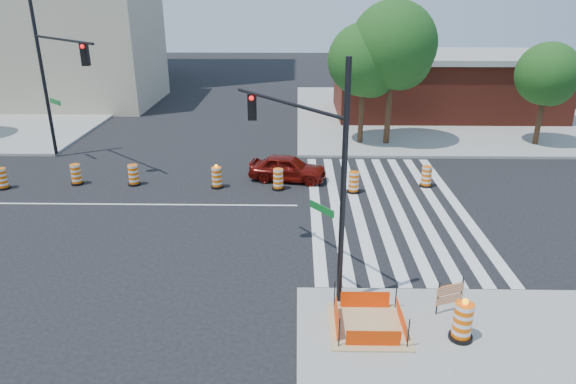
{
  "coord_description": "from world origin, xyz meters",
  "views": [
    {
      "loc": [
        6.97,
        -21.01,
        8.93
      ],
      "look_at": [
        6.62,
        -1.91,
        1.4
      ],
      "focal_mm": 32.0,
      "sensor_mm": 36.0,
      "label": 1
    }
  ],
  "objects": [
    {
      "name": "ground",
      "position": [
        0.0,
        0.0,
        0.0
      ],
      "size": [
        120.0,
        120.0,
        0.0
      ],
      "primitive_type": "plane",
      "color": "black",
      "rests_on": "ground"
    },
    {
      "name": "sidewalk_ne",
      "position": [
        18.0,
        18.0,
        0.07
      ],
      "size": [
        22.0,
        22.0,
        0.15
      ],
      "primitive_type": "cube",
      "color": "gray",
      "rests_on": "ground"
    },
    {
      "name": "crosswalk_east",
      "position": [
        10.95,
        0.0,
        0.01
      ],
      "size": [
        6.75,
        13.5,
        0.01
      ],
      "color": "silver",
      "rests_on": "ground"
    },
    {
      "name": "lane_centerline",
      "position": [
        0.0,
        0.0,
        0.01
      ],
      "size": [
        14.0,
        0.12,
        0.01
      ],
      "primitive_type": "cube",
      "color": "silver",
      "rests_on": "ground"
    },
    {
      "name": "excavation_pit",
      "position": [
        9.0,
        -9.0,
        0.22
      ],
      "size": [
        2.2,
        2.2,
        0.9
      ],
      "color": "tan",
      "rests_on": "ground"
    },
    {
      "name": "brick_storefront",
      "position": [
        18.0,
        18.0,
        2.32
      ],
      "size": [
        16.5,
        8.5,
        4.6
      ],
      "color": "maroon",
      "rests_on": "ground"
    },
    {
      "name": "beige_midrise",
      "position": [
        -12.0,
        22.0,
        5.0
      ],
      "size": [
        14.0,
        10.0,
        10.0
      ],
      "primitive_type": "cube",
      "color": "#B4AA8A",
      "rests_on": "ground"
    },
    {
      "name": "red_coupe",
      "position": [
        6.51,
        3.28,
        0.66
      ],
      "size": [
        4.06,
        2.19,
        1.31
      ],
      "primitive_type": "imported",
      "rotation": [
        0.0,
        0.0,
        1.4
      ],
      "color": "#610D08",
      "rests_on": "ground"
    },
    {
      "name": "signal_pole_se",
      "position": [
        7.34,
        -6.48,
        4.45
      ],
      "size": [
        3.43,
        4.41,
        7.23
      ],
      "rotation": [
        0.0,
        0.0,
        2.23
      ],
      "color": "black",
      "rests_on": "ground"
    },
    {
      "name": "signal_pole_nw",
      "position": [
        -5.61,
        5.84,
        5.15
      ],
      "size": [
        4.78,
        4.42,
        8.42
      ],
      "rotation": [
        0.0,
        0.0,
        -0.74
      ],
      "color": "black",
      "rests_on": "ground"
    },
    {
      "name": "pit_drum",
      "position": [
        11.42,
        -9.47,
        0.67
      ],
      "size": [
        0.64,
        0.64,
        1.26
      ],
      "color": "black",
      "rests_on": "ground"
    },
    {
      "name": "barricade",
      "position": [
        11.43,
        -8.2,
        0.74
      ],
      "size": [
        0.86,
        0.36,
        1.07
      ],
      "rotation": [
        0.0,
        0.0,
        0.36
      ],
      "color": "#FF6105",
      "rests_on": "ground"
    },
    {
      "name": "tree_north_c",
      "position": [
        10.91,
        9.86,
        4.89
      ],
      "size": [
        4.28,
        4.28,
        7.28
      ],
      "color": "#382314",
      "rests_on": "ground"
    },
    {
      "name": "tree_north_d",
      "position": [
        12.52,
        9.72,
        5.73
      ],
      "size": [
        5.02,
        5.02,
        8.53
      ],
      "color": "#382314",
      "rests_on": "ground"
    },
    {
      "name": "tree_north_e",
      "position": [
        21.63,
        9.68,
        4.17
      ],
      "size": [
        3.67,
        3.65,
        6.21
      ],
      "color": "#382314",
      "rests_on": "ground"
    },
    {
      "name": "median_drum_1",
      "position": [
        -7.18,
        1.83,
        0.48
      ],
      "size": [
        0.6,
        0.6,
        1.02
      ],
      "color": "black",
      "rests_on": "ground"
    },
    {
      "name": "median_drum_2",
      "position": [
        -3.86,
        2.5,
        0.48
      ],
      "size": [
        0.6,
        0.6,
        1.02
      ],
      "color": "black",
      "rests_on": "ground"
    },
    {
      "name": "median_drum_3",
      "position": [
        -1.02,
        2.47,
        0.48
      ],
      "size": [
        0.6,
        0.6,
        1.02
      ],
      "color": "black",
      "rests_on": "ground"
    },
    {
      "name": "median_drum_4",
      "position": [
        3.1,
        2.18,
        0.49
      ],
      "size": [
        0.6,
        0.6,
        1.18
      ],
      "color": "black",
      "rests_on": "ground"
    },
    {
      "name": "median_drum_5",
      "position": [
        6.08,
        1.99,
        0.48
      ],
      "size": [
        0.6,
        0.6,
        1.02
      ],
      "color": "black",
      "rests_on": "ground"
    },
    {
      "name": "median_drum_6",
      "position": [
        9.65,
        1.64,
        0.48
      ],
      "size": [
        0.6,
        0.6,
        1.02
      ],
      "color": "black",
      "rests_on": "ground"
    },
    {
      "name": "median_drum_7",
      "position": [
        13.26,
        2.5,
        0.48
      ],
      "size": [
        0.6,
        0.6,
        1.02
      ],
      "color": "black",
      "rests_on": "ground"
    }
  ]
}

